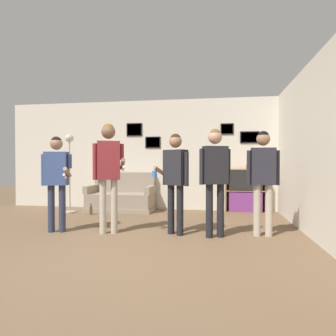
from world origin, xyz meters
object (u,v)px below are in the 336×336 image
couch (121,198)px  person_player_foreground_left (56,174)px  person_spectator_near_bookshelf (215,171)px  person_watcher_holding_cup (175,173)px  person_player_foreground_center (108,165)px  bottle_on_floor (91,210)px  floor_lamp (70,161)px  bookshelf (245,191)px  person_spectator_far_right (263,172)px  drinking_cup (248,167)px

couch → person_player_foreground_left: (-0.34, -2.33, 0.66)m
person_spectator_near_bookshelf → person_watcher_holding_cup: bearing=173.3°
couch → person_player_foreground_center: 2.48m
person_player_foreground_center → person_spectator_near_bookshelf: 1.71m
bottle_on_floor → floor_lamp: bearing=164.5°
couch → person_watcher_holding_cup: bearing=-53.4°
couch → bookshelf: 2.93m
person_player_foreground_center → person_spectator_far_right: person_player_foreground_center is taller
person_watcher_holding_cup → person_player_foreground_center: bearing=-174.9°
floor_lamp → person_spectator_far_right: 4.36m
couch → bookshelf: bearing=3.8°
floor_lamp → person_watcher_holding_cup: floor_lamp is taller
bookshelf → drinking_cup: drinking_cup is taller
bookshelf → person_spectator_near_bookshelf: person_spectator_near_bookshelf is taller
bookshelf → person_spectator_far_right: size_ratio=0.61×
person_spectator_near_bookshelf → drinking_cup: person_spectator_near_bookshelf is taller
person_watcher_holding_cup → bookshelf: bearing=61.3°
bookshelf → bottle_on_floor: bookshelf is taller
couch → person_player_foreground_left: 2.44m
floor_lamp → person_player_foreground_left: bearing=-68.4°
couch → person_spectator_near_bookshelf: (2.25, -2.25, 0.73)m
floor_lamp → person_watcher_holding_cup: 3.19m
person_spectator_far_right → person_spectator_near_bookshelf: bearing=-165.2°
person_player_foreground_left → couch: bearing=81.6°
person_spectator_far_right → bottle_on_floor: (-3.47, 1.41, -0.91)m
person_player_foreground_center → person_player_foreground_left: bearing=-176.7°
bookshelf → floor_lamp: size_ratio=0.55×
floor_lamp → bottle_on_floor: (0.58, -0.16, -1.10)m
person_spectator_near_bookshelf → bottle_on_floor: size_ratio=6.78×
person_spectator_near_bookshelf → person_spectator_far_right: (0.74, 0.19, -0.02)m
person_spectator_far_right → drinking_cup: (-0.01, 2.25, 0.05)m
floor_lamp → person_spectator_far_right: (4.06, -1.57, -0.19)m
person_player_foreground_left → drinking_cup: person_player_foreground_left is taller
bottle_on_floor → person_watcher_holding_cup: bearing=-36.0°
person_spectator_near_bookshelf → drinking_cup: (0.73, 2.45, 0.03)m
person_spectator_near_bookshelf → person_spectator_far_right: size_ratio=1.02×
person_spectator_far_right → person_player_foreground_center: bearing=-174.9°
person_watcher_holding_cup → person_spectator_far_right: 1.37m
person_watcher_holding_cup → drinking_cup: size_ratio=16.83×
person_spectator_near_bookshelf → floor_lamp: bearing=152.0°
floor_lamp → person_spectator_near_bookshelf: 3.76m
couch → person_watcher_holding_cup: size_ratio=0.98×
couch → bottle_on_floor: size_ratio=6.42×
floor_lamp → bookshelf: bearing=9.7°
drinking_cup → couch: bearing=-176.3°
person_spectator_far_right → bookshelf: bearing=91.8°
bookshelf → person_player_foreground_center: (-2.38, -2.47, 0.61)m
person_player_foreground_left → person_spectator_far_right: bearing=4.6°
person_player_foreground_center → floor_lamp: bearing=132.0°
person_player_foreground_center → person_spectator_near_bookshelf: bearing=0.8°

